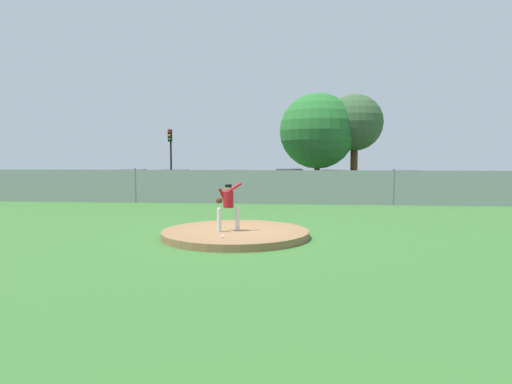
% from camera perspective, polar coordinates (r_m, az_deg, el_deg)
% --- Properties ---
extents(ground_plane, '(80.00, 80.00, 0.00)m').
position_cam_1_polar(ground_plane, '(19.87, -0.28, -2.77)').
color(ground_plane, '#386B2D').
extents(asphalt_strip, '(44.00, 7.00, 0.01)m').
position_cam_1_polar(asphalt_strip, '(28.30, 1.39, -0.59)').
color(asphalt_strip, '#2B2B2D').
rests_on(asphalt_strip, ground_plane).
extents(pitchers_mound, '(4.64, 4.64, 0.22)m').
position_cam_1_polar(pitchers_mound, '(13.96, -2.68, -5.42)').
color(pitchers_mound, olive).
rests_on(pitchers_mound, ground_plane).
extents(pitcher_youth, '(0.81, 0.45, 1.53)m').
position_cam_1_polar(pitcher_youth, '(13.68, -3.66, -1.35)').
color(pitcher_youth, silver).
rests_on(pitcher_youth, pitchers_mound).
extents(baseball, '(0.07, 0.07, 0.07)m').
position_cam_1_polar(baseball, '(12.64, -4.33, -5.79)').
color(baseball, white).
rests_on(baseball, pitchers_mound).
extents(chainlink_fence, '(35.13, 0.07, 1.94)m').
position_cam_1_polar(chainlink_fence, '(23.75, 0.66, 0.65)').
color(chainlink_fence, gray).
rests_on(chainlink_fence, ground_plane).
extents(parked_car_slate, '(1.96, 4.34, 1.71)m').
position_cam_1_polar(parked_car_slate, '(29.33, -10.93, 1.09)').
color(parked_car_slate, slate).
rests_on(parked_car_slate, ground_plane).
extents(parked_car_red, '(2.09, 4.73, 1.77)m').
position_cam_1_polar(parked_car_red, '(28.45, 4.26, 1.12)').
color(parked_car_red, '#A81919').
rests_on(parked_car_red, ground_plane).
extents(parked_car_navy, '(2.14, 4.83, 1.70)m').
position_cam_1_polar(parked_car_navy, '(30.65, -16.37, 1.14)').
color(parked_car_navy, '#161E4C').
rests_on(parked_car_navy, ground_plane).
extents(parked_car_white, '(1.98, 4.34, 1.69)m').
position_cam_1_polar(parked_car_white, '(29.53, 19.32, 0.94)').
color(parked_car_white, silver).
rests_on(parked_car_white, ground_plane).
extents(parked_car_charcoal, '(1.94, 4.56, 1.71)m').
position_cam_1_polar(parked_car_charcoal, '(28.29, 10.21, 0.98)').
color(parked_car_charcoal, '#232328').
rests_on(parked_car_charcoal, ground_plane).
extents(parked_car_burgundy, '(1.91, 4.57, 1.70)m').
position_cam_1_polar(parked_car_burgundy, '(28.10, -2.97, 1.03)').
color(parked_car_burgundy, maroon).
rests_on(parked_car_burgundy, ground_plane).
extents(traffic_cone_orange, '(0.40, 0.40, 0.55)m').
position_cam_1_polar(traffic_cone_orange, '(30.43, 21.98, -0.08)').
color(traffic_cone_orange, orange).
rests_on(traffic_cone_orange, asphalt_strip).
extents(traffic_light_near, '(0.28, 0.46, 4.60)m').
position_cam_1_polar(traffic_light_near, '(33.71, -11.04, 5.51)').
color(traffic_light_near, black).
rests_on(traffic_light_near, ground_plane).
extents(tree_tall_centre, '(5.88, 5.88, 7.52)m').
position_cam_1_polar(tree_tall_centre, '(34.84, 7.98, 7.84)').
color(tree_tall_centre, '#4C331E').
rests_on(tree_tall_centre, ground_plane).
extents(tree_slender_far, '(4.38, 4.38, 7.42)m').
position_cam_1_polar(tree_slender_far, '(35.38, 12.69, 8.71)').
color(tree_slender_far, '#4C331E').
rests_on(tree_slender_far, ground_plane).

